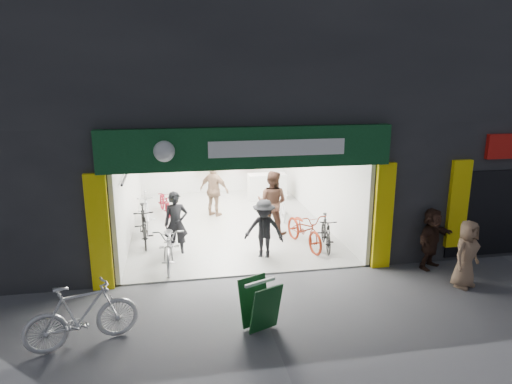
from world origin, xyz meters
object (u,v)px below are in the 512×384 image
object	(u,v)px
parked_bike	(82,315)
pedestrian_near	(466,254)
bike_right_front	(326,232)
sandwich_board	(260,304)
bike_left_front	(170,244)

from	to	relation	value
parked_bike	pedestrian_near	world-z (taller)	pedestrian_near
pedestrian_near	bike_right_front	bearing A→B (deg)	104.52
parked_bike	pedestrian_near	size ratio (longest dim) A/B	1.25
parked_bike	sandwich_board	world-z (taller)	parked_bike
bike_left_front	pedestrian_near	world-z (taller)	pedestrian_near
bike_left_front	parked_bike	bearing A→B (deg)	-113.46
bike_right_front	bike_left_front	bearing A→B (deg)	-164.72
bike_left_front	parked_bike	size ratio (longest dim) A/B	1.07
bike_left_front	parked_bike	distance (m)	3.56
bike_right_front	parked_bike	bearing A→B (deg)	-137.04
bike_left_front	bike_right_front	bearing A→B (deg)	6.07
bike_right_front	pedestrian_near	world-z (taller)	pedestrian_near
bike_left_front	pedestrian_near	size ratio (longest dim) A/B	1.34
bike_left_front	parked_bike	world-z (taller)	parked_bike
pedestrian_near	parked_bike	bearing A→B (deg)	160.80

